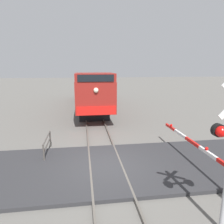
% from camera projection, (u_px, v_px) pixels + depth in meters
% --- Properties ---
extents(ground_plane, '(160.00, 160.00, 0.00)m').
position_uv_depth(ground_plane, '(106.00, 169.00, 9.48)').
color(ground_plane, '#605E59').
extents(rail_track_left, '(0.08, 80.00, 0.15)m').
position_uv_depth(rail_track_left, '(90.00, 168.00, 9.37)').
color(rail_track_left, '#59544C').
rests_on(rail_track_left, ground_plane).
extents(rail_track_right, '(0.08, 80.00, 0.15)m').
position_uv_depth(rail_track_right, '(122.00, 166.00, 9.57)').
color(rail_track_right, '#59544C').
rests_on(rail_track_right, ground_plane).
extents(road_surface, '(36.00, 4.94, 0.15)m').
position_uv_depth(road_surface, '(106.00, 167.00, 9.47)').
color(road_surface, '#2D2D30').
rests_on(road_surface, ground_plane).
extents(locomotive, '(3.03, 17.12, 4.04)m').
position_uv_depth(locomotive, '(91.00, 89.00, 22.93)').
color(locomotive, black).
rests_on(locomotive, ground_plane).
extents(crossing_gate, '(0.36, 6.90, 1.30)m').
position_uv_depth(crossing_gate, '(224.00, 171.00, 7.59)').
color(crossing_gate, silver).
rests_on(crossing_gate, ground_plane).
extents(guard_railing, '(0.08, 2.21, 0.95)m').
position_uv_depth(guard_railing, '(47.00, 143.00, 10.93)').
color(guard_railing, '#4C4742').
rests_on(guard_railing, ground_plane).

